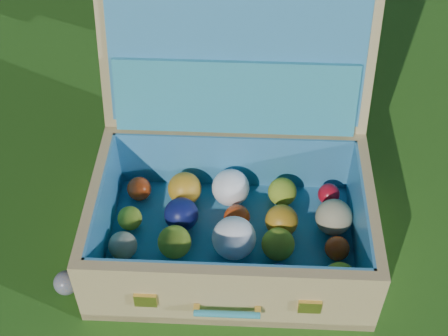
{
  "coord_description": "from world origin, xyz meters",
  "views": [
    {
      "loc": [
        -0.37,
        -0.87,
        1.31
      ],
      "look_at": [
        -0.16,
        0.19,
        0.21
      ],
      "focal_mm": 50.0,
      "sensor_mm": 36.0,
      "label": 1
    }
  ],
  "objects": [
    {
      "name": "ground",
      "position": [
        0.0,
        0.0,
        0.0
      ],
      "size": [
        60.0,
        60.0,
        0.0
      ],
      "primitive_type": "plane",
      "color": "#215114",
      "rests_on": "ground"
    },
    {
      "name": "stray_ball",
      "position": [
        -0.58,
        0.05,
        0.03
      ],
      "size": [
        0.06,
        0.06,
        0.06
      ],
      "primitive_type": "sphere",
      "color": "#3B619A",
      "rests_on": "ground"
    },
    {
      "name": "suitcase",
      "position": [
        -0.14,
        0.19,
        0.18
      ],
      "size": [
        0.81,
        0.76,
        0.65
      ],
      "rotation": [
        0.0,
        0.0,
        -0.24
      ],
      "color": "tan",
      "rests_on": "ground"
    }
  ]
}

